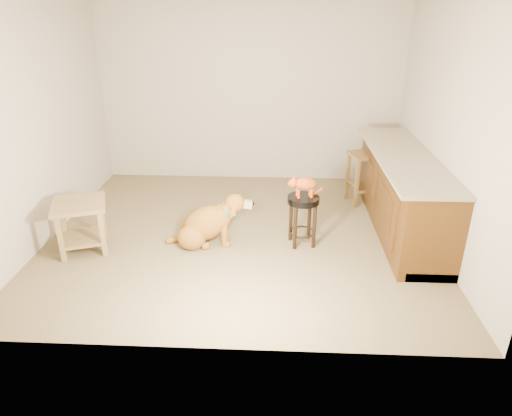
# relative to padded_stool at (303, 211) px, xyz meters

# --- Properties ---
(floor) EXTENTS (4.50, 4.00, 0.01)m
(floor) POSITION_rel_padded_stool_xyz_m (-0.73, 0.19, -0.42)
(floor) COLOR brown
(floor) RESTS_ON ground
(room_shell) EXTENTS (4.54, 4.04, 2.62)m
(room_shell) POSITION_rel_padded_stool_xyz_m (-0.73, 0.19, 1.26)
(room_shell) COLOR #A99D88
(room_shell) RESTS_ON ground
(cabinet_run) EXTENTS (0.70, 2.56, 0.94)m
(cabinet_run) POSITION_rel_padded_stool_xyz_m (1.22, 0.49, 0.02)
(cabinet_run) COLOR #42270B
(cabinet_run) RESTS_ON ground
(padded_stool) EXTENTS (0.36, 0.36, 0.59)m
(padded_stool) POSITION_rel_padded_stool_xyz_m (0.00, 0.00, 0.00)
(padded_stool) COLOR black
(padded_stool) RESTS_ON ground
(wood_stool) EXTENTS (0.47, 0.47, 0.70)m
(wood_stool) POSITION_rel_padded_stool_xyz_m (0.88, 1.28, -0.05)
(wood_stool) COLOR brown
(wood_stool) RESTS_ON ground
(side_table) EXTENTS (0.71, 0.71, 0.58)m
(side_table) POSITION_rel_padded_stool_xyz_m (-2.45, -0.26, -0.04)
(side_table) COLOR olive
(side_table) RESTS_ON ground
(golden_retriever) EXTENTS (1.04, 0.53, 0.66)m
(golden_retriever) POSITION_rel_padded_stool_xyz_m (-1.09, -0.05, -0.17)
(golden_retriever) COLOR brown
(golden_retriever) RESTS_ON ground
(tabby_kitten) EXTENTS (0.42, 0.23, 0.28)m
(tabby_kitten) POSITION_rel_padded_stool_xyz_m (-0.01, -0.00, 0.32)
(tabby_kitten) COLOR #A43A10
(tabby_kitten) RESTS_ON padded_stool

